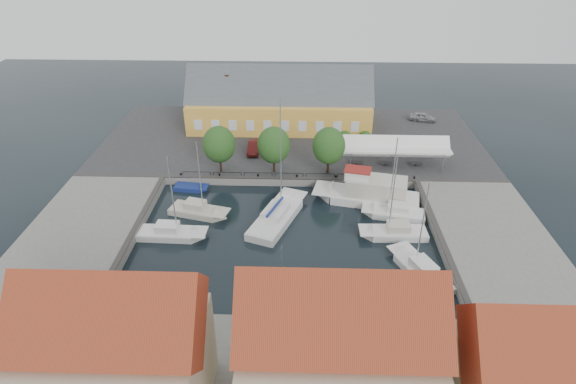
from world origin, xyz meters
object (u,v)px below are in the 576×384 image
at_px(west_boat_c, 171,235).
at_px(launch_sw, 140,303).
at_px(tent_canopy, 396,147).
at_px(east_boat_a, 395,214).
at_px(car_red, 254,147).
at_px(east_boat_c, 420,272).
at_px(car_silver, 423,117).
at_px(center_sailboat, 277,217).
at_px(trawler, 370,194).
at_px(east_boat_b, 395,234).
at_px(launch_nw, 191,189).
at_px(west_boat_b, 198,212).
at_px(warehouse, 276,104).

xyz_separation_m(west_boat_c, launch_sw, (-0.33, -10.44, -0.17)).
xyz_separation_m(tent_canopy, east_boat_a, (-1.53, -11.11, -3.42)).
bearing_deg(car_red, tent_canopy, -10.47).
xyz_separation_m(east_boat_c, launch_sw, (-26.11, -5.04, -0.17)).
relative_size(east_boat_a, west_boat_c, 1.02).
height_order(car_silver, center_sailboat, center_sailboat).
bearing_deg(east_boat_a, car_silver, 72.26).
bearing_deg(tent_canopy, car_red, 169.38).
bearing_deg(tent_canopy, west_boat_c, -148.93).
bearing_deg(car_silver, trawler, 168.62).
distance_m(car_red, center_sailboat, 16.54).
bearing_deg(east_boat_c, car_silver, 78.12).
height_order(tent_canopy, east_boat_b, east_boat_b).
bearing_deg(car_red, launch_sw, -104.04).
relative_size(center_sailboat, launch_nw, 3.25).
height_order(car_red, west_boat_b, west_boat_b).
bearing_deg(east_boat_b, car_red, 132.41).
distance_m(east_boat_b, east_boat_c, 6.46).
bearing_deg(launch_nw, car_red, 51.73).
bearing_deg(west_boat_b, launch_nw, 109.78).
bearing_deg(west_boat_b, trawler, 9.69).
bearing_deg(west_boat_b, car_red, 70.84).
relative_size(center_sailboat, west_boat_b, 1.49).
height_order(east_boat_b, launch_nw, east_boat_b).
xyz_separation_m(warehouse, launch_nw, (-9.90, -19.47, -4.34)).
height_order(center_sailboat, trawler, center_sailboat).
bearing_deg(east_boat_b, car_silver, 73.33).
bearing_deg(east_boat_a, trawler, 128.16).
bearing_deg(launch_sw, east_boat_a, 31.17).
distance_m(center_sailboat, launch_sw, 18.30).
bearing_deg(tent_canopy, launch_nw, -168.05).
bearing_deg(west_boat_c, car_silver, 43.63).
bearing_deg(east_boat_c, trawler, 104.00).
distance_m(warehouse, trawler, 25.32).
relative_size(warehouse, center_sailboat, 1.93).
bearing_deg(trawler, warehouse, 119.96).
xyz_separation_m(warehouse, east_boat_b, (14.43, -28.93, -4.17)).
relative_size(car_red, east_boat_b, 0.44).
bearing_deg(launch_sw, east_boat_b, 24.68).
height_order(tent_canopy, launch_sw, tent_canopy).
distance_m(car_red, west_boat_b, 15.91).
xyz_separation_m(tent_canopy, car_red, (-19.23, 3.60, -1.94)).
relative_size(car_red, east_boat_a, 0.44).
distance_m(trawler, east_boat_b, 7.48).
bearing_deg(warehouse, east_boat_a, -58.89).
height_order(east_boat_b, launch_sw, east_boat_b).
bearing_deg(launch_sw, warehouse, 75.76).
xyz_separation_m(car_red, west_boat_c, (-7.26, -19.56, -1.49)).
bearing_deg(east_boat_b, east_boat_c, -76.93).
bearing_deg(warehouse, west_boat_b, -107.25).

